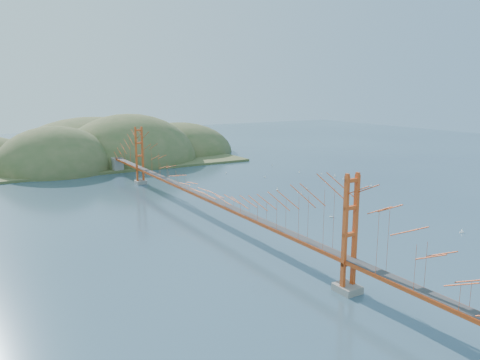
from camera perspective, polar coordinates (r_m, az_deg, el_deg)
ground at (r=70.88m, az=-4.06°, el=-4.69°), size 320.00×320.00×0.00m
bridge at (r=69.45m, az=-4.21°, el=0.91°), size 2.20×94.40×12.00m
far_headlands at (r=134.94m, az=-16.46°, el=2.51°), size 84.00×58.00×25.00m
sailboat_14 at (r=87.05m, az=7.46°, el=-1.66°), size 0.53×0.53×0.57m
sailboat_7 at (r=118.16m, az=3.94°, el=1.82°), size 0.50×0.45×0.56m
sailboat_10 at (r=47.33m, az=25.19°, el=-13.93°), size 0.51×0.58×0.66m
sailboat_5 at (r=96.91m, az=15.67°, el=-0.65°), size 0.50×0.62×0.72m
sailboat_2 at (r=70.66m, az=25.41°, el=-5.72°), size 0.57×0.57×0.62m
sailboat_16 at (r=92.15m, az=8.18°, el=-0.96°), size 0.54×0.54×0.57m
sailboat_8 at (r=107.59m, az=9.92°, el=0.75°), size 0.51×0.48×0.57m
sailboat_3 at (r=90.23m, az=4.57°, el=-1.12°), size 0.68×0.68×0.74m
sailboat_4 at (r=88.34m, az=13.41°, el=-1.68°), size 0.53×0.53×0.59m
sailboat_15 at (r=102.56m, az=3.05°, el=0.40°), size 0.58×0.63×0.71m
sailboat_11 at (r=105.28m, az=11.47°, el=0.47°), size 0.66×0.66×0.74m
sailboat_9 at (r=109.08m, az=7.24°, el=0.97°), size 0.60×0.60×0.63m
sailboat_1 at (r=72.67m, az=11.06°, el=-4.35°), size 0.68×0.68×0.73m
sailboat_12 at (r=107.13m, az=-1.70°, el=0.87°), size 0.52×0.45×0.60m
sailboat_extra_1 at (r=102.76m, az=12.47°, el=0.15°), size 0.53×0.53×0.56m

